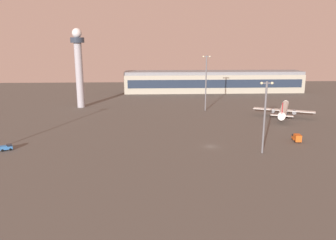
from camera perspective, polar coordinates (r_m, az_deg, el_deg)
ground_plane at (r=127.55m, az=7.35°, el=-4.53°), size 416.00×416.00×0.00m
terminal_building at (r=266.49m, az=7.75°, el=6.55°), size 138.70×22.40×16.40m
control_tower at (r=205.72m, az=-15.07°, el=9.43°), size 8.00×8.00×46.50m
airplane_taxiway_distant at (r=185.33m, az=19.22°, el=1.67°), size 29.65×37.52×10.21m
catering_truck at (r=141.96m, az=21.21°, el=-2.83°), size 3.02×5.89×3.05m
maintenance_van at (r=135.37m, az=-25.94°, el=-4.22°), size 4.58×3.47×2.25m
apron_light_east at (r=120.31m, az=16.27°, el=1.18°), size 4.80×0.90×25.63m
apron_light_central at (r=190.62m, az=6.53°, el=6.81°), size 4.80×0.90×31.32m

